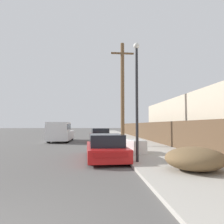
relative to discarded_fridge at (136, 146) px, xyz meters
The scene contains 10 objects.
sidewalk_curb 14.85m from the discarded_fridge, 85.20° to the left, with size 4.20×63.00×0.12m, color #ADA89E.
discarded_fridge is the anchor object (origin of this frame).
parked_sports_car_red 2.22m from the discarded_fridge, 143.90° to the right, with size 1.98×4.52×1.23m.
car_parked_mid 9.23m from the discarded_fridge, 101.52° to the left, with size 2.14×4.74×1.35m.
pickup_truck 10.90m from the discarded_fridge, 122.07° to the left, with size 2.11×5.45×1.94m.
utility_pole 5.54m from the discarded_fridge, 92.78° to the left, with size 1.80×0.29×8.00m.
street_lamp 3.83m from the discarded_fridge, 100.63° to the right, with size 0.26×0.26×5.16m.
brush_pile 4.64m from the discarded_fridge, 75.95° to the right, with size 2.04×1.89×0.80m.
wooden_fence 9.27m from the discarded_fridge, 69.83° to the left, with size 0.08×34.93×1.82m, color brown.
building_right_house 8.06m from the discarded_fridge, 26.86° to the left, with size 6.00×17.17×3.89m, color beige.
Camera 1 is at (1.75, -2.48, 1.67)m, focal length 32.00 mm.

